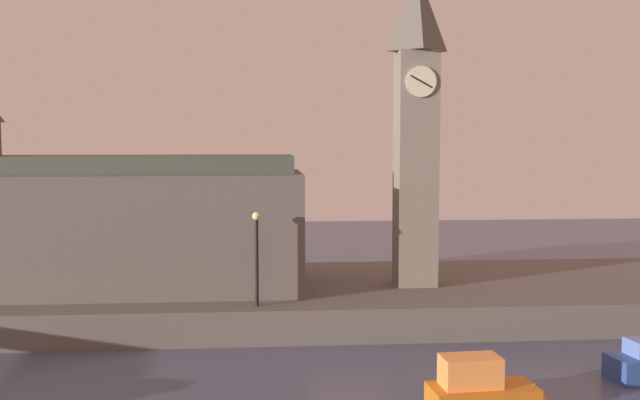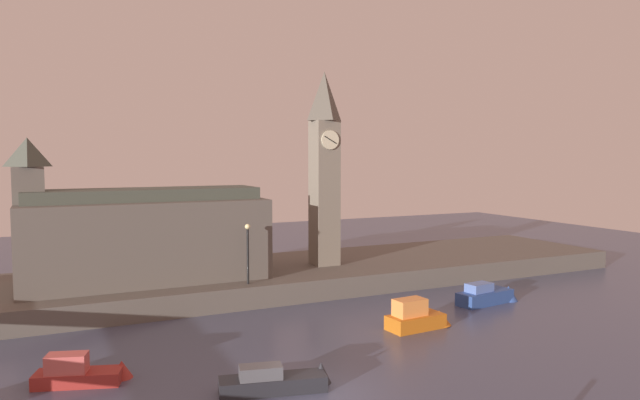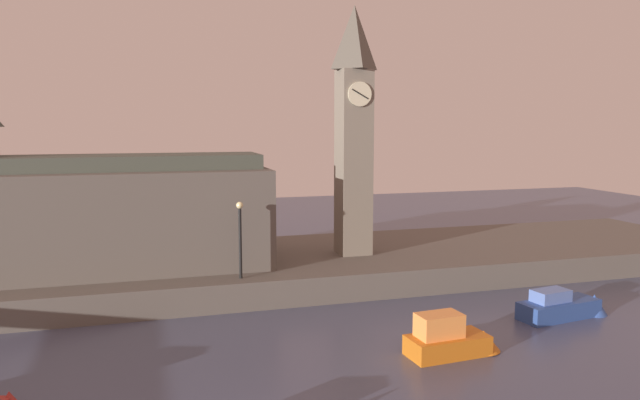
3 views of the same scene
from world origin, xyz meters
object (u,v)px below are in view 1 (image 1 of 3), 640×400
Objects in this scene: clock_tower at (416,124)px; boat_patrol_orange at (490,391)px; streetlamp at (257,248)px; parliament_hall at (124,224)px.

boat_patrol_orange is (-0.27, -13.13, -8.63)m from clock_tower.
clock_tower is 15.72m from boat_patrol_orange.
clock_tower is 3.73× the size of streetlamp.
clock_tower is at bearing 88.83° from boat_patrol_orange.
streetlamp is (-7.64, -4.10, -5.28)m from clock_tower.
parliament_hall is 3.85× the size of boat_patrol_orange.
parliament_hall is at bearing 135.53° from boat_patrol_orange.
streetlamp is 0.96× the size of boat_patrol_orange.
streetlamp reaches higher than boat_patrol_orange.
streetlamp is 12.13m from boat_patrol_orange.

